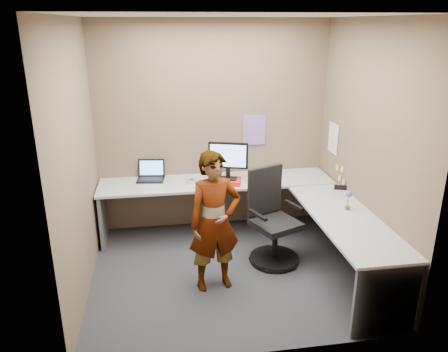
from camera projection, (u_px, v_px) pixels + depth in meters
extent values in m
plane|color=#29292E|center=(229.00, 271.00, 4.89)|extent=(3.00, 3.00, 0.00)
plane|color=brown|center=(213.00, 128.00, 5.66)|extent=(3.00, 0.00, 3.00)
plane|color=brown|center=(368.00, 150.00, 4.66)|extent=(0.00, 2.70, 2.70)
plane|color=brown|center=(77.00, 163.00, 4.23)|extent=(0.00, 2.70, 2.70)
plane|color=white|center=(230.00, 15.00, 4.00)|extent=(3.00, 3.00, 0.00)
cube|color=#B5B5B5|center=(216.00, 182.00, 5.56)|extent=(2.96, 0.65, 0.03)
cube|color=#B5B5B5|center=(346.00, 219.00, 4.53)|extent=(0.65, 1.91, 0.03)
cube|color=#59595B|center=(103.00, 215.00, 5.48)|extent=(0.04, 0.60, 0.70)
cube|color=#59595B|center=(322.00, 202.00, 5.90)|extent=(0.04, 0.60, 0.70)
cube|color=#59595B|center=(386.00, 301.00, 3.79)|extent=(0.60, 0.04, 0.70)
cube|color=red|center=(228.00, 181.00, 5.46)|extent=(0.36, 0.31, 0.06)
cube|color=black|center=(228.00, 178.00, 5.44)|extent=(0.24, 0.20, 0.02)
cube|color=black|center=(228.00, 173.00, 5.44)|extent=(0.06, 0.05, 0.12)
cube|color=black|center=(228.00, 155.00, 5.36)|extent=(0.48, 0.18, 0.33)
cube|color=#7F9ADC|center=(228.00, 156.00, 5.35)|extent=(0.42, 0.13, 0.28)
cube|color=black|center=(151.00, 180.00, 5.57)|extent=(0.37, 0.29, 0.02)
cube|color=black|center=(151.00, 168.00, 5.65)|extent=(0.34, 0.12, 0.22)
cube|color=#4892E5|center=(151.00, 168.00, 5.65)|extent=(0.30, 0.09, 0.18)
cube|color=#B7B7BC|center=(192.00, 181.00, 5.48)|extent=(0.12, 0.08, 0.04)
sphere|color=red|center=(192.00, 179.00, 5.46)|extent=(0.04, 0.04, 0.04)
cone|color=white|center=(241.00, 180.00, 5.52)|extent=(0.10, 0.10, 0.06)
cube|color=black|center=(341.00, 187.00, 5.26)|extent=(0.15, 0.09, 0.05)
cylinder|color=brown|center=(347.00, 208.00, 4.70)|extent=(0.05, 0.05, 0.04)
cylinder|color=#338C3F|center=(348.00, 200.00, 4.67)|extent=(0.01, 0.01, 0.14)
sphere|color=#3F71E1|center=(349.00, 194.00, 4.65)|extent=(0.07, 0.07, 0.07)
cube|color=#846BB7|center=(254.00, 130.00, 5.74)|extent=(0.30, 0.01, 0.40)
cube|color=white|center=(333.00, 138.00, 5.53)|extent=(0.01, 0.28, 0.38)
cube|color=#F2E059|center=(342.00, 169.00, 5.31)|extent=(0.01, 0.07, 0.07)
cube|color=pink|center=(340.00, 178.00, 5.40)|extent=(0.01, 0.07, 0.07)
cube|color=pink|center=(344.00, 183.00, 5.29)|extent=(0.01, 0.07, 0.07)
cube|color=#F2E059|center=(337.00, 168.00, 5.46)|extent=(0.01, 0.07, 0.07)
cylinder|color=black|center=(274.00, 258.00, 5.09)|extent=(0.57, 0.57, 0.04)
cylinder|color=black|center=(275.00, 241.00, 5.01)|extent=(0.06, 0.06, 0.41)
cube|color=black|center=(276.00, 224.00, 4.94)|extent=(0.62, 0.62, 0.07)
cube|color=black|center=(265.00, 190.00, 5.01)|extent=(0.44, 0.22, 0.56)
cube|color=black|center=(258.00, 215.00, 4.75)|extent=(0.16, 0.30, 0.03)
cube|color=black|center=(294.00, 205.00, 5.01)|extent=(0.16, 0.30, 0.03)
imported|color=#999399|center=(215.00, 222.00, 4.40)|extent=(0.59, 0.44, 1.48)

